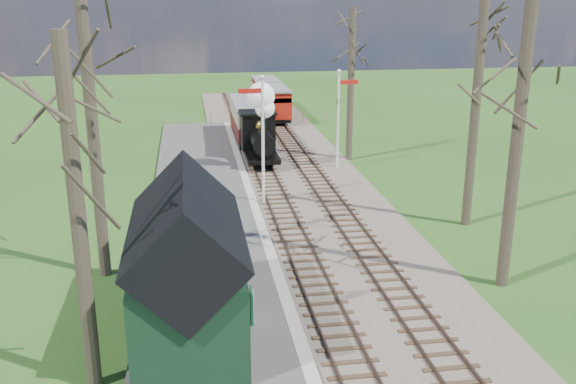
# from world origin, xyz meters

# --- Properties ---
(distant_hills) EXTENTS (114.40, 48.00, 22.02)m
(distant_hills) POSITION_xyz_m (1.40, 64.38, -16.21)
(distant_hills) COLOR #385B23
(distant_hills) RESTS_ON ground
(ballast_bed) EXTENTS (8.00, 60.00, 0.10)m
(ballast_bed) POSITION_xyz_m (1.30, 22.00, 0.05)
(ballast_bed) COLOR brown
(ballast_bed) RESTS_ON ground
(track_near) EXTENTS (1.60, 60.00, 0.15)m
(track_near) POSITION_xyz_m (0.00, 22.00, 0.10)
(track_near) COLOR brown
(track_near) RESTS_ON ground
(track_far) EXTENTS (1.60, 60.00, 0.15)m
(track_far) POSITION_xyz_m (2.60, 22.00, 0.10)
(track_far) COLOR brown
(track_far) RESTS_ON ground
(platform) EXTENTS (5.00, 44.00, 0.20)m
(platform) POSITION_xyz_m (-3.50, 14.00, 0.10)
(platform) COLOR #474442
(platform) RESTS_ON ground
(coping_strip) EXTENTS (0.40, 44.00, 0.21)m
(coping_strip) POSITION_xyz_m (-1.20, 14.00, 0.10)
(coping_strip) COLOR #B2AD9E
(coping_strip) RESTS_ON ground
(station_shed) EXTENTS (3.25, 6.30, 4.78)m
(station_shed) POSITION_xyz_m (-4.30, 4.00, 2.27)
(station_shed) COLOR black
(station_shed) RESTS_ON platform
(semaphore_near) EXTENTS (1.22, 0.24, 6.22)m
(semaphore_near) POSITION_xyz_m (-0.77, 16.00, 3.62)
(semaphore_near) COLOR silver
(semaphore_near) RESTS_ON ground
(semaphore_far) EXTENTS (1.22, 0.24, 5.72)m
(semaphore_far) POSITION_xyz_m (4.37, 22.00, 3.35)
(semaphore_far) COLOR silver
(semaphore_far) RESTS_ON ground
(bare_trees) EXTENTS (15.51, 22.39, 12.00)m
(bare_trees) POSITION_xyz_m (1.33, 10.10, 5.21)
(bare_trees) COLOR #382D23
(bare_trees) RESTS_ON ground
(fence_line) EXTENTS (12.60, 0.08, 1.00)m
(fence_line) POSITION_xyz_m (0.30, 36.00, 0.55)
(fence_line) COLOR slate
(fence_line) RESTS_ON ground
(locomotive) EXTENTS (1.96, 4.58, 4.91)m
(locomotive) POSITION_xyz_m (-0.01, 23.44, 2.25)
(locomotive) COLOR black
(locomotive) RESTS_ON ground
(coach) EXTENTS (2.29, 7.86, 2.41)m
(coach) POSITION_xyz_m (0.00, 29.51, 1.64)
(coach) COLOR black
(coach) RESTS_ON ground
(red_carriage_a) EXTENTS (2.09, 5.18, 2.20)m
(red_carriage_a) POSITION_xyz_m (2.60, 36.49, 1.52)
(red_carriage_a) COLOR black
(red_carriage_a) RESTS_ON ground
(red_carriage_b) EXTENTS (2.09, 5.18, 2.20)m
(red_carriage_b) POSITION_xyz_m (2.60, 41.99, 1.52)
(red_carriage_b) COLOR black
(red_carriage_b) RESTS_ON ground
(sign_board) EXTENTS (0.12, 0.69, 1.01)m
(sign_board) POSITION_xyz_m (-2.44, 4.40, 0.71)
(sign_board) COLOR #0E4226
(sign_board) RESTS_ON platform
(bench) EXTENTS (0.49, 1.33, 0.74)m
(bench) POSITION_xyz_m (-3.05, 5.69, 0.55)
(bench) COLOR #472F19
(bench) RESTS_ON platform
(person) EXTENTS (0.45, 0.58, 1.39)m
(person) POSITION_xyz_m (-3.18, 2.90, 0.90)
(person) COLOR #1A1D30
(person) RESTS_ON platform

